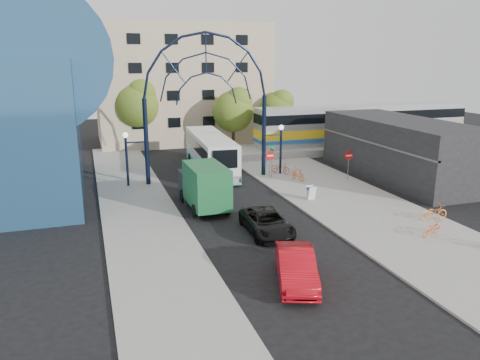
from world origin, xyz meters
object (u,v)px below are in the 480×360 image
object	(u,v)px
stop_sign	(270,158)
bike_near_b	(298,174)
red_sedan	(296,267)
sandwich_board	(311,191)
bike_far_a	(434,212)
street_name_sign	(272,155)
black_suv	(267,222)
bike_far_c	(432,228)
bike_near_a	(281,168)
tree_north_a	(234,109)
city_bus	(210,153)
tree_north_b	(137,102)
green_truck	(203,185)
train_car	(363,124)
do_not_enter_sign	(349,158)
tree_north_c	(278,109)
gateway_arch	(206,77)

from	to	relation	value
stop_sign	bike_near_b	size ratio (longest dim) A/B	1.37
red_sedan	sandwich_board	bearing A→B (deg)	78.96
stop_sign	bike_far_a	bearing A→B (deg)	-63.32
street_name_sign	black_suv	xyz separation A→B (m)	(-5.01, -11.65, -1.44)
black_suv	red_sedan	size ratio (longest dim) A/B	1.05
black_suv	bike_far_c	bearing A→B (deg)	-19.01
street_name_sign	bike_near_b	world-z (taller)	street_name_sign
street_name_sign	bike_near_a	bearing A→B (deg)	44.59
black_suv	red_sedan	world-z (taller)	red_sedan
street_name_sign	bike_far_a	world-z (taller)	street_name_sign
tree_north_a	city_bus	bearing A→B (deg)	-119.94
stop_sign	city_bus	size ratio (longest dim) A/B	0.20
bike_far_a	stop_sign	bearing A→B (deg)	32.20
street_name_sign	tree_north_b	size ratio (longest dim) A/B	0.35
tree_north_b	green_truck	world-z (taller)	tree_north_b
train_car	do_not_enter_sign	bearing A→B (deg)	-126.87
red_sedan	green_truck	bearing A→B (deg)	114.81
stop_sign	tree_north_c	xyz separation A→B (m)	(7.32, 15.93, 2.28)
stop_sign	bike_far_c	distance (m)	15.25
street_name_sign	tree_north_c	xyz separation A→B (m)	(6.92, 15.33, 2.15)
sandwich_board	bike_far_a	xyz separation A→B (m)	(5.41, -6.33, -0.14)
green_truck	black_suv	distance (m)	6.48
tree_north_b	bike_near_b	world-z (taller)	tree_north_b
train_car	tree_north_a	bearing A→B (deg)	164.20
bike_far_a	tree_north_a	bearing A→B (deg)	16.04
tree_north_a	bike_near_b	world-z (taller)	tree_north_a
tree_north_b	bike_far_a	distance (m)	34.06
red_sedan	tree_north_b	bearing A→B (deg)	113.61
tree_north_b	black_suv	xyz separation A→B (m)	(4.07, -28.97, -4.58)
tree_north_a	bike_near_b	xyz separation A→B (m)	(0.91, -14.59, -3.94)
tree_north_c	city_bus	world-z (taller)	tree_north_c
tree_north_b	bike_far_a	bearing A→B (deg)	-63.82
black_suv	tree_north_b	bearing A→B (deg)	100.77
stop_sign	tree_north_c	distance (m)	17.68
gateway_arch	stop_sign	distance (m)	8.37
gateway_arch	bike_far_c	world-z (taller)	gateway_arch
red_sedan	bike_far_c	xyz separation A→B (m)	(9.85, 2.70, -0.22)
gateway_arch	red_sedan	distance (m)	20.81
bike_far_c	street_name_sign	bearing A→B (deg)	-4.50
sandwich_board	black_suv	world-z (taller)	black_suv
city_bus	black_suv	xyz separation A→B (m)	(-0.86, -16.16, -1.05)
green_truck	red_sedan	size ratio (longest dim) A/B	1.33
do_not_enter_sign	city_bus	world-z (taller)	city_bus
street_name_sign	green_truck	bearing A→B (deg)	-142.32
tree_north_c	bike_near_b	bearing A→B (deg)	-107.04
black_suv	city_bus	bearing A→B (deg)	89.75
tree_north_a	tree_north_b	distance (m)	10.79
gateway_arch	tree_north_a	xyz separation A→B (m)	(6.12, 11.93, -3.95)
stop_sign	red_sedan	world-z (taller)	stop_sign
street_name_sign	bike_far_a	size ratio (longest dim) A/B	1.52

